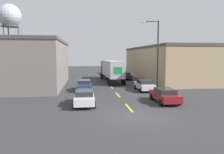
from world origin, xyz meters
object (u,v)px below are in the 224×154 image
object	(u,v)px
water_tower	(10,16)
street_lamp	(156,50)
semi_truck	(111,69)
parked_car_right_far	(125,76)
parked_car_right_near	(165,95)
parked_car_right_mid	(144,85)
parked_car_left_near	(84,97)
parked_car_left_far	(84,85)

from	to	relation	value
water_tower	street_lamp	bearing A→B (deg)	-44.28
semi_truck	parked_car_right_far	size ratio (longest dim) A/B	2.97
parked_car_right_far	water_tower	xyz separation A→B (m)	(-25.70, 14.51, 13.28)
parked_car_right_near	parked_car_right_mid	size ratio (longest dim) A/B	1.00
semi_truck	water_tower	xyz separation A→B (m)	(-22.57, 17.09, 11.78)
parked_car_right_mid	street_lamp	world-z (taller)	street_lamp
parked_car_left_near	water_tower	bearing A→B (deg)	116.29
parked_car_right_mid	parked_car_left_far	bearing A→B (deg)	171.78
water_tower	semi_truck	bearing A→B (deg)	-37.13
parked_car_right_near	parked_car_left_far	size ratio (longest dim) A/B	1.00
semi_truck	parked_car_right_mid	xyz separation A→B (m)	(3.14, -11.19, -1.50)
parked_car_right_far	street_lamp	world-z (taller)	street_lamp
semi_truck	parked_car_right_mid	distance (m)	11.71
parked_car_left_near	water_tower	world-z (taller)	water_tower
parked_car_right_far	street_lamp	size ratio (longest dim) A/B	0.48
parked_car_right_near	water_tower	bearing A→B (deg)	125.73
parked_car_left_near	parked_car_right_far	bearing A→B (deg)	69.51
parked_car_right_near	water_tower	size ratio (longest dim) A/B	0.27
parked_car_left_near	parked_car_right_mid	size ratio (longest dim) A/B	1.00
parked_car_right_far	parked_car_left_far	xyz separation A→B (m)	(-7.98, -12.61, 0.00)
parked_car_left_near	parked_car_left_far	distance (m)	8.75
parked_car_right_far	water_tower	size ratio (longest dim) A/B	0.27
parked_car_left_near	parked_car_right_near	bearing A→B (deg)	1.00
parked_car_right_near	parked_car_left_far	xyz separation A→B (m)	(-7.98, 8.61, 0.00)
water_tower	parked_car_right_mid	bearing A→B (deg)	-47.72
parked_car_left_near	water_tower	distance (m)	42.16
parked_car_left_far	street_lamp	xyz separation A→B (m)	(9.96, 0.13, 4.63)
water_tower	street_lamp	distance (m)	39.61
parked_car_left_near	street_lamp	bearing A→B (deg)	41.75
parked_car_right_near	street_lamp	distance (m)	10.09
parked_car_left_near	parked_car_right_near	size ratio (longest dim) A/B	1.00
semi_truck	parked_car_right_far	bearing A→B (deg)	37.21
parked_car_right_mid	water_tower	distance (m)	40.45
parked_car_right_far	semi_truck	bearing A→B (deg)	-140.58
parked_car_left_near	water_tower	xyz separation A→B (m)	(-17.72, 35.87, 13.28)
parked_car_right_far	water_tower	world-z (taller)	water_tower
parked_car_right_far	parked_car_right_near	world-z (taller)	same
parked_car_left_far	parked_car_right_mid	bearing A→B (deg)	-8.22
parked_car_right_near	parked_car_right_mid	distance (m)	7.46
semi_truck	street_lamp	bearing A→B (deg)	-64.92
parked_car_right_far	water_tower	bearing A→B (deg)	150.56
parked_car_right_mid	street_lamp	bearing A→B (deg)	33.09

